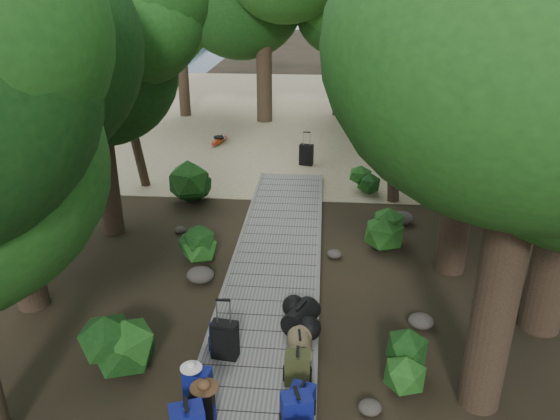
# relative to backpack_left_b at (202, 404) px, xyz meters

# --- Properties ---
(ground) EXTENTS (120.00, 120.00, 0.00)m
(ground) POSITION_rel_backpack_left_b_xyz_m (0.62, 3.73, -0.43)
(ground) COLOR #312718
(ground) RESTS_ON ground
(sand_beach) EXTENTS (40.00, 22.00, 0.02)m
(sand_beach) POSITION_rel_backpack_left_b_xyz_m (0.62, 19.73, -0.42)
(sand_beach) COLOR tan
(sand_beach) RESTS_ON ground
(boardwalk) EXTENTS (2.00, 12.00, 0.12)m
(boardwalk) POSITION_rel_backpack_left_b_xyz_m (0.62, 4.73, -0.37)
(boardwalk) COLOR gray
(boardwalk) RESTS_ON ground
(backpack_left_b) EXTENTS (0.35, 0.26, 0.62)m
(backpack_left_b) POSITION_rel_backpack_left_b_xyz_m (0.00, 0.00, 0.00)
(backpack_left_b) COLOR black
(backpack_left_b) RESTS_ON boardwalk
(backpack_left_c) EXTENTS (0.42, 0.33, 0.71)m
(backpack_left_c) POSITION_rel_backpack_left_b_xyz_m (-0.13, 0.32, 0.04)
(backpack_left_c) COLOR navy
(backpack_left_c) RESTS_ON boardwalk
(backpack_left_d) EXTENTS (0.41, 0.33, 0.55)m
(backpack_left_d) POSITION_rel_backpack_left_b_xyz_m (-0.04, 1.61, -0.03)
(backpack_left_d) COLOR navy
(backpack_left_d) RESTS_ON boardwalk
(backpack_right_b) EXTENTS (0.48, 0.39, 0.75)m
(backpack_right_b) POSITION_rel_backpack_left_b_xyz_m (1.35, -0.14, 0.07)
(backpack_right_b) COLOR navy
(backpack_right_b) RESTS_ON boardwalk
(backpack_right_c) EXTENTS (0.39, 0.32, 0.58)m
(backpack_right_c) POSITION_rel_backpack_left_b_xyz_m (1.42, 0.24, -0.02)
(backpack_right_c) COLOR navy
(backpack_right_c) RESTS_ON boardwalk
(backpack_right_d) EXTENTS (0.39, 0.29, 0.60)m
(backpack_right_d) POSITION_rel_backpack_left_b_xyz_m (1.30, 0.94, -0.01)
(backpack_right_d) COLOR #353A1A
(backpack_right_d) RESTS_ON boardwalk
(duffel_right_khaki) EXTENTS (0.44, 0.61, 0.38)m
(duffel_right_khaki) POSITION_rel_backpack_left_b_xyz_m (1.31, 1.61, -0.12)
(duffel_right_khaki) COLOR olive
(duffel_right_khaki) RESTS_ON boardwalk
(duffel_right_black) EXTENTS (0.72, 0.85, 0.46)m
(duffel_right_black) POSITION_rel_backpack_left_b_xyz_m (1.30, 2.39, -0.08)
(duffel_right_black) COLOR black
(duffel_right_black) RESTS_ON boardwalk
(suitcase_on_boardwalk) EXTENTS (0.46, 0.30, 0.67)m
(suitcase_on_boardwalk) POSITION_rel_backpack_left_b_xyz_m (0.07, 1.47, 0.03)
(suitcase_on_boardwalk) COLOR black
(suitcase_on_boardwalk) RESTS_ON boardwalk
(lone_suitcase_on_sand) EXTENTS (0.50, 0.35, 0.72)m
(lone_suitcase_on_sand) POSITION_rel_backpack_left_b_xyz_m (1.04, 12.03, -0.05)
(lone_suitcase_on_sand) COLOR black
(lone_suitcase_on_sand) RESTS_ON sand_beach
(hat_brown) EXTENTS (0.41, 0.41, 0.12)m
(hat_brown) POSITION_rel_backpack_left_b_xyz_m (0.05, -0.01, 0.37)
(hat_brown) COLOR #51351E
(hat_brown) RESTS_ON backpack_left_b
(hat_white) EXTENTS (0.32, 0.32, 0.11)m
(hat_white) POSITION_rel_backpack_left_b_xyz_m (-0.20, 0.28, 0.45)
(hat_white) COLOR silver
(hat_white) RESTS_ON backpack_left_c
(kayak) EXTENTS (1.16, 3.26, 0.32)m
(kayak) POSITION_rel_backpack_left_b_xyz_m (-2.44, 14.48, -0.25)
(kayak) COLOR #A72A0E
(kayak) RESTS_ON sand_beach
(sun_lounger) EXTENTS (1.14, 2.16, 0.67)m
(sun_lounger) POSITION_rel_backpack_left_b_xyz_m (3.48, 14.02, -0.08)
(sun_lounger) COLOR silver
(sun_lounger) RESTS_ON sand_beach
(tree_right_a) EXTENTS (5.25, 5.25, 8.75)m
(tree_right_a) POSITION_rel_backpack_left_b_xyz_m (4.09, 0.85, 3.95)
(tree_right_a) COLOR black
(tree_right_a) RESTS_ON ground
(tree_right_c) EXTENTS (5.42, 5.42, 9.37)m
(tree_right_c) POSITION_rel_backpack_left_b_xyz_m (4.48, 5.03, 4.26)
(tree_right_c) COLOR black
(tree_right_c) RESTS_ON ground
(tree_right_d) EXTENTS (5.25, 5.25, 9.63)m
(tree_right_d) POSITION_rel_backpack_left_b_xyz_m (6.57, 7.81, 4.39)
(tree_right_d) COLOR black
(tree_right_d) RESTS_ON ground
(tree_right_e) EXTENTS (4.46, 4.46, 8.02)m
(tree_right_e) POSITION_rel_backpack_left_b_xyz_m (4.60, 10.84, 3.58)
(tree_right_e) COLOR black
(tree_right_e) RESTS_ON ground
(tree_left_c) EXTENTS (4.29, 4.29, 7.46)m
(tree_left_c) POSITION_rel_backpack_left_b_xyz_m (-3.65, 6.29, 3.30)
(tree_left_c) COLOR black
(tree_left_c) RESTS_ON ground
(tree_back_a) EXTENTS (5.63, 5.63, 9.75)m
(tree_back_a) POSITION_rel_backpack_left_b_xyz_m (-1.04, 18.08, 4.45)
(tree_back_a) COLOR black
(tree_back_a) RESTS_ON ground
(tree_back_b) EXTENTS (4.89, 4.89, 8.74)m
(tree_back_b) POSITION_rel_backpack_left_b_xyz_m (2.30, 19.59, 3.94)
(tree_back_b) COLOR black
(tree_back_b) RESTS_ON ground
(tree_back_c) EXTENTS (5.23, 5.23, 9.41)m
(tree_back_c) POSITION_rel_backpack_left_b_xyz_m (5.34, 19.25, 4.28)
(tree_back_c) COLOR black
(tree_back_c) RESTS_ON ground
(tree_back_d) EXTENTS (4.29, 4.29, 7.14)m
(tree_back_d) POSITION_rel_backpack_left_b_xyz_m (-4.85, 18.86, 3.14)
(tree_back_d) COLOR black
(tree_back_d) RESTS_ON ground
(palm_right_a) EXTENTS (4.64, 4.64, 7.91)m
(palm_right_a) POSITION_rel_backpack_left_b_xyz_m (3.82, 9.24, 3.53)
(palm_right_a) COLOR #123A10
(palm_right_a) RESTS_ON ground
(palm_right_b) EXTENTS (4.13, 4.13, 7.99)m
(palm_right_b) POSITION_rel_backpack_left_b_xyz_m (5.25, 14.78, 3.56)
(palm_right_b) COLOR #123A10
(palm_right_b) RESTS_ON ground
(palm_right_c) EXTENTS (4.92, 4.92, 7.82)m
(palm_right_c) POSITION_rel_backpack_left_b_xyz_m (3.05, 16.48, 3.48)
(palm_right_c) COLOR #123A10
(palm_right_c) RESTS_ON ground
(palm_left_a) EXTENTS (3.83, 3.83, 6.10)m
(palm_left_a) POSITION_rel_backpack_left_b_xyz_m (-4.09, 9.59, 2.62)
(palm_left_a) COLOR #123A10
(palm_left_a) RESTS_ON ground
(rock_left_b) EXTENTS (0.38, 0.34, 0.21)m
(rock_left_b) POSITION_rel_backpack_left_b_xyz_m (-1.85, 1.70, -0.33)
(rock_left_b) COLOR #4C473F
(rock_left_b) RESTS_ON ground
(rock_left_c) EXTENTS (0.59, 0.53, 0.32)m
(rock_left_c) POSITION_rel_backpack_left_b_xyz_m (-0.92, 4.05, -0.27)
(rock_left_c) COLOR #4C473F
(rock_left_c) RESTS_ON ground
(rock_left_d) EXTENTS (0.30, 0.27, 0.16)m
(rock_left_d) POSITION_rel_backpack_left_b_xyz_m (-1.95, 6.38, -0.35)
(rock_left_d) COLOR #4C473F
(rock_left_d) RESTS_ON ground
(rock_right_a) EXTENTS (0.36, 0.32, 0.20)m
(rock_right_a) POSITION_rel_backpack_left_b_xyz_m (2.41, 0.49, -0.33)
(rock_right_a) COLOR #4C473F
(rock_right_a) RESTS_ON ground
(rock_right_b) EXTENTS (0.47, 0.43, 0.26)m
(rock_right_b) POSITION_rel_backpack_left_b_xyz_m (3.51, 2.76, -0.30)
(rock_right_b) COLOR #4C473F
(rock_right_b) RESTS_ON ground
(rock_right_c) EXTENTS (0.36, 0.32, 0.20)m
(rock_right_c) POSITION_rel_backpack_left_b_xyz_m (1.94, 5.36, -0.33)
(rock_right_c) COLOR #4C473F
(rock_right_c) RESTS_ON ground
(rock_right_d) EXTENTS (0.61, 0.55, 0.34)m
(rock_right_d) POSITION_rel_backpack_left_b_xyz_m (3.71, 7.39, -0.26)
(rock_right_d) COLOR #4C473F
(rock_right_d) RESTS_ON ground
(shrub_left_a) EXTENTS (1.15, 1.15, 1.04)m
(shrub_left_a) POSITION_rel_backpack_left_b_xyz_m (-1.67, 1.18, 0.09)
(shrub_left_a) COLOR #1A4615
(shrub_left_a) RESTS_ON ground
(shrub_left_b) EXTENTS (0.89, 0.89, 0.80)m
(shrub_left_b) POSITION_rel_backpack_left_b_xyz_m (-1.12, 4.86, -0.03)
(shrub_left_b) COLOR #1A4615
(shrub_left_b) RESTS_ON ground
(shrub_left_c) EXTENTS (1.35, 1.35, 1.21)m
(shrub_left_c) POSITION_rel_backpack_left_b_xyz_m (-2.04, 8.41, 0.18)
(shrub_left_c) COLOR #1A4615
(shrub_left_c) RESTS_ON ground
(shrub_right_a) EXTENTS (0.87, 0.87, 0.78)m
(shrub_right_a) POSITION_rel_backpack_left_b_xyz_m (2.98, 1.18, -0.04)
(shrub_right_a) COLOR #1A4615
(shrub_right_a) RESTS_ON ground
(shrub_right_b) EXTENTS (1.15, 1.15, 1.04)m
(shrub_right_b) POSITION_rel_backpack_left_b_xyz_m (3.06, 6.05, 0.09)
(shrub_right_b) COLOR #1A4615
(shrub_right_b) RESTS_ON ground
(shrub_right_c) EXTENTS (0.83, 0.83, 0.75)m
(shrub_right_c) POSITION_rel_backpack_left_b_xyz_m (2.91, 9.44, -0.05)
(shrub_right_c) COLOR #1A4615
(shrub_right_c) RESTS_ON ground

